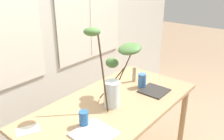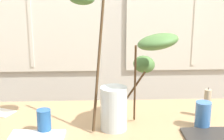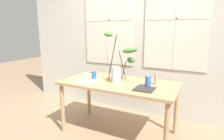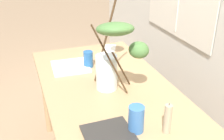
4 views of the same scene
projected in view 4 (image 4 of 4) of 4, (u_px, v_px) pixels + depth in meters
name	position (u px, v px, depth m)	size (l,w,h in m)	color
dining_table	(111.00, 102.00, 1.75)	(1.58, 0.79, 0.76)	tan
vase_with_branches	(112.00, 51.00, 1.58)	(0.54, 0.34, 0.68)	silver
drinking_glass_blue_left	(88.00, 59.00, 2.00)	(0.07, 0.07, 0.12)	#235693
drinking_glass_blue_right	(136.00, 119.00, 1.34)	(0.08, 0.08, 0.14)	#386BAD
plate_square_left	(71.00, 67.00, 2.01)	(0.26, 0.26, 0.01)	white
plate_square_right	(109.00, 135.00, 1.32)	(0.23, 0.23, 0.01)	#2D2B28
napkin_folded	(109.00, 48.00, 2.35)	(0.16, 0.10, 0.00)	silver
pillar_candle	(168.00, 119.00, 1.32)	(0.04, 0.04, 0.17)	tan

